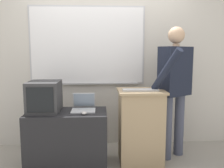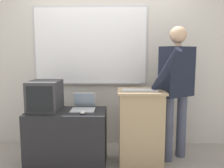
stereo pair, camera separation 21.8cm
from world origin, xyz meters
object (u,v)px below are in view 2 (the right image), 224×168
object	(u,v)px
laptop	(84,105)
side_desk	(67,138)
person_presenter	(177,83)
wireless_keyboard	(140,90)
crt_monitor	(45,96)
computer_mouse_by_laptop	(83,112)
lectern_podium	(140,127)

from	to	relation	value
laptop	side_desk	bearing A→B (deg)	-157.44
side_desk	person_presenter	world-z (taller)	person_presenter
side_desk	laptop	bearing A→B (deg)	22.56
side_desk	wireless_keyboard	world-z (taller)	wireless_keyboard
laptop	crt_monitor	distance (m)	0.49
side_desk	wireless_keyboard	bearing A→B (deg)	1.81
person_presenter	computer_mouse_by_laptop	bearing A→B (deg)	163.98
lectern_podium	wireless_keyboard	world-z (taller)	wireless_keyboard
wireless_keyboard	crt_monitor	distance (m)	1.18
laptop	person_presenter	bearing A→B (deg)	6.04
lectern_podium	wireless_keyboard	xyz separation A→B (m)	(-0.02, -0.06, 0.49)
lectern_podium	crt_monitor	world-z (taller)	crt_monitor
wireless_keyboard	person_presenter	bearing A→B (deg)	20.26
side_desk	person_presenter	bearing A→B (deg)	8.55
side_desk	crt_monitor	size ratio (longest dim) A/B	2.23
laptop	computer_mouse_by_laptop	distance (m)	0.23
computer_mouse_by_laptop	crt_monitor	world-z (taller)	crt_monitor
computer_mouse_by_laptop	crt_monitor	bearing A→B (deg)	161.25
person_presenter	wireless_keyboard	xyz separation A→B (m)	(-0.49, -0.18, -0.07)
laptop	computer_mouse_by_laptop	size ratio (longest dim) A/B	3.13
person_presenter	lectern_podium	bearing A→B (deg)	161.63
computer_mouse_by_laptop	crt_monitor	distance (m)	0.55
lectern_podium	person_presenter	distance (m)	0.74
side_desk	laptop	size ratio (longest dim) A/B	3.12
side_desk	laptop	world-z (taller)	laptop
lectern_podium	laptop	size ratio (longest dim) A/B	3.06
laptop	computer_mouse_by_laptop	xyz separation A→B (m)	(0.02, -0.22, -0.04)
laptop	computer_mouse_by_laptop	world-z (taller)	laptop
wireless_keyboard	computer_mouse_by_laptop	bearing A→B (deg)	-166.30
computer_mouse_by_laptop	crt_monitor	size ratio (longest dim) A/B	0.23
person_presenter	computer_mouse_by_laptop	world-z (taller)	person_presenter
lectern_podium	crt_monitor	xyz separation A→B (m)	(-1.20, -0.06, 0.41)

